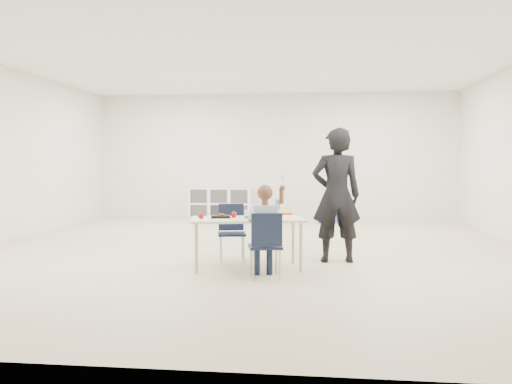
# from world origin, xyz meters

# --- Properties ---
(room) EXTENTS (9.00, 9.02, 2.80)m
(room) POSITION_xyz_m (0.00, 0.00, 1.40)
(room) COLOR #C5B598
(room) RESTS_ON ground
(table) EXTENTS (1.42, 0.92, 0.60)m
(table) POSITION_xyz_m (0.16, -1.34, 0.30)
(table) COLOR #F2E8C1
(table) RESTS_ON ground
(chair_near) EXTENTS (0.41, 0.39, 0.72)m
(chair_near) POSITION_xyz_m (0.42, -1.84, 0.36)
(chair_near) COLOR black
(chair_near) RESTS_ON ground
(chair_far) EXTENTS (0.41, 0.39, 0.72)m
(chair_far) POSITION_xyz_m (-0.10, -0.84, 0.36)
(chair_far) COLOR black
(chair_far) RESTS_ON ground
(child) EXTENTS (0.57, 0.57, 1.13)m
(child) POSITION_xyz_m (0.42, -1.84, 0.57)
(child) COLOR #BAD3FC
(child) RESTS_ON chair_near
(lunch_tray_near) EXTENTS (0.25, 0.20, 0.03)m
(lunch_tray_near) POSITION_xyz_m (0.26, -1.25, 0.61)
(lunch_tray_near) COLOR black
(lunch_tray_near) RESTS_ON table
(lunch_tray_far) EXTENTS (0.25, 0.20, 0.03)m
(lunch_tray_far) POSITION_xyz_m (-0.15, -1.35, 0.61)
(lunch_tray_far) COLOR black
(lunch_tray_far) RESTS_ON table
(milk_carton) EXTENTS (0.08, 0.08, 0.10)m
(milk_carton) POSITION_xyz_m (0.18, -1.43, 0.65)
(milk_carton) COLOR white
(milk_carton) RESTS_ON table
(bread_roll) EXTENTS (0.09, 0.09, 0.07)m
(bread_roll) POSITION_xyz_m (0.46, -1.35, 0.63)
(bread_roll) COLOR tan
(bread_roll) RESTS_ON table
(apple_near) EXTENTS (0.07, 0.07, 0.07)m
(apple_near) POSITION_xyz_m (-0.00, -1.29, 0.64)
(apple_near) COLOR #9D0F0E
(apple_near) RESTS_ON table
(apple_far) EXTENTS (0.07, 0.07, 0.07)m
(apple_far) POSITION_xyz_m (-0.36, -1.48, 0.64)
(apple_far) COLOR #9D0F0E
(apple_far) RESTS_ON table
(cubby_shelf) EXTENTS (1.40, 0.40, 0.70)m
(cubby_shelf) POSITION_xyz_m (-1.20, 4.28, 0.35)
(cubby_shelf) COLOR white
(cubby_shelf) RESTS_ON ground
(adult) EXTENTS (0.66, 0.49, 1.68)m
(adult) POSITION_xyz_m (1.21, -0.76, 0.84)
(adult) COLOR black
(adult) RESTS_ON ground
(bin_red) EXTENTS (0.35, 0.43, 0.20)m
(bin_red) POSITION_xyz_m (0.26, 3.90, 0.10)
(bin_red) COLOR red
(bin_red) RESTS_ON ground
(bin_yellow) EXTENTS (0.37, 0.45, 0.21)m
(bin_yellow) POSITION_xyz_m (0.22, 3.97, 0.10)
(bin_yellow) COLOR yellow
(bin_yellow) RESTS_ON ground
(bin_blue) EXTENTS (0.45, 0.52, 0.22)m
(bin_blue) POSITION_xyz_m (1.20, 3.78, 0.11)
(bin_blue) COLOR blue
(bin_blue) RESTS_ON ground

